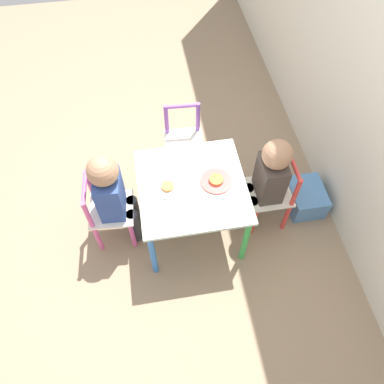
{
  "coord_description": "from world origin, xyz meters",
  "views": [
    {
      "loc": [
        1.21,
        -0.2,
        2.2
      ],
      "look_at": [
        0.0,
        0.0,
        0.4
      ],
      "focal_mm": 35.0,
      "sensor_mm": 36.0,
      "label": 1
    }
  ],
  "objects_px": {
    "kids_table": "(192,192)",
    "chair_purple": "(184,143)",
    "chair_pink": "(108,211)",
    "child_back": "(268,178)",
    "plate_back": "(216,181)",
    "storage_bin": "(305,197)",
    "chair_red": "(272,194)",
    "plate_front": "(168,187)",
    "child_front": "(113,193)"
  },
  "relations": [
    {
      "from": "chair_pink",
      "to": "storage_bin",
      "type": "height_order",
      "value": "chair_pink"
    },
    {
      "from": "chair_red",
      "to": "kids_table",
      "type": "bearing_deg",
      "value": -90.0
    },
    {
      "from": "chair_red",
      "to": "storage_bin",
      "type": "relative_size",
      "value": 1.95
    },
    {
      "from": "kids_table",
      "to": "chair_pink",
      "type": "relative_size",
      "value": 1.14
    },
    {
      "from": "chair_red",
      "to": "child_front",
      "type": "bearing_deg",
      "value": -91.68
    },
    {
      "from": "child_front",
      "to": "plate_front",
      "type": "height_order",
      "value": "child_front"
    },
    {
      "from": "chair_purple",
      "to": "child_front",
      "type": "xyz_separation_m",
      "value": [
        0.48,
        -0.47,
        0.19
      ]
    },
    {
      "from": "kids_table",
      "to": "plate_front",
      "type": "bearing_deg",
      "value": -90.0
    },
    {
      "from": "chair_purple",
      "to": "child_back",
      "type": "distance_m",
      "value": 0.69
    },
    {
      "from": "plate_back",
      "to": "storage_bin",
      "type": "xyz_separation_m",
      "value": [
        -0.04,
        0.65,
        -0.4
      ]
    },
    {
      "from": "child_front",
      "to": "storage_bin",
      "type": "distance_m",
      "value": 1.29
    },
    {
      "from": "chair_pink",
      "to": "child_back",
      "type": "xyz_separation_m",
      "value": [
        0.04,
        0.96,
        0.18
      ]
    },
    {
      "from": "chair_purple",
      "to": "plate_front",
      "type": "relative_size",
      "value": 3.4
    },
    {
      "from": "kids_table",
      "to": "plate_back",
      "type": "distance_m",
      "value": 0.16
    },
    {
      "from": "chair_red",
      "to": "chair_purple",
      "type": "relative_size",
      "value": 1.0
    },
    {
      "from": "chair_purple",
      "to": "child_back",
      "type": "height_order",
      "value": "child_back"
    },
    {
      "from": "storage_bin",
      "to": "child_back",
      "type": "bearing_deg",
      "value": -82.25
    },
    {
      "from": "kids_table",
      "to": "child_front",
      "type": "distance_m",
      "value": 0.45
    },
    {
      "from": "kids_table",
      "to": "plate_front",
      "type": "xyz_separation_m",
      "value": [
        -0.0,
        -0.14,
        0.08
      ]
    },
    {
      "from": "chair_pink",
      "to": "child_front",
      "type": "bearing_deg",
      "value": -90.0
    },
    {
      "from": "child_front",
      "to": "storage_bin",
      "type": "relative_size",
      "value": 2.73
    },
    {
      "from": "chair_red",
      "to": "child_front",
      "type": "relative_size",
      "value": 0.71
    },
    {
      "from": "chair_red",
      "to": "chair_pink",
      "type": "xyz_separation_m",
      "value": [
        -0.04,
        -1.02,
        0.0
      ]
    },
    {
      "from": "chair_pink",
      "to": "child_back",
      "type": "distance_m",
      "value": 0.97
    },
    {
      "from": "chair_pink",
      "to": "plate_front",
      "type": "xyz_separation_m",
      "value": [
        0.04,
        0.37,
        0.22
      ]
    },
    {
      "from": "child_front",
      "to": "chair_purple",
      "type": "bearing_deg",
      "value": -40.87
    },
    {
      "from": "chair_red",
      "to": "child_front",
      "type": "distance_m",
      "value": 0.98
    },
    {
      "from": "kids_table",
      "to": "chair_purple",
      "type": "xyz_separation_m",
      "value": [
        -0.51,
        0.03,
        -0.14
      ]
    },
    {
      "from": "chair_red",
      "to": "chair_pink",
      "type": "distance_m",
      "value": 1.02
    },
    {
      "from": "chair_red",
      "to": "child_back",
      "type": "distance_m",
      "value": 0.19
    },
    {
      "from": "child_front",
      "to": "plate_front",
      "type": "relative_size",
      "value": 4.76
    },
    {
      "from": "kids_table",
      "to": "chair_pink",
      "type": "distance_m",
      "value": 0.53
    },
    {
      "from": "plate_front",
      "to": "plate_back",
      "type": "bearing_deg",
      "value": 90.0
    },
    {
      "from": "chair_pink",
      "to": "kids_table",
      "type": "bearing_deg",
      "value": -90.0
    },
    {
      "from": "plate_back",
      "to": "plate_front",
      "type": "relative_size",
      "value": 1.15
    },
    {
      "from": "plate_back",
      "to": "plate_front",
      "type": "height_order",
      "value": "same"
    },
    {
      "from": "plate_front",
      "to": "storage_bin",
      "type": "bearing_deg",
      "value": 92.69
    },
    {
      "from": "kids_table",
      "to": "child_front",
      "type": "relative_size",
      "value": 0.82
    },
    {
      "from": "plate_back",
      "to": "plate_front",
      "type": "xyz_separation_m",
      "value": [
        -0.0,
        -0.28,
        0.0
      ]
    },
    {
      "from": "chair_pink",
      "to": "chair_purple",
      "type": "bearing_deg",
      "value": -44.56
    },
    {
      "from": "storage_bin",
      "to": "chair_red",
      "type": "bearing_deg",
      "value": -80.5
    },
    {
      "from": "storage_bin",
      "to": "chair_purple",
      "type": "bearing_deg",
      "value": -121.44
    },
    {
      "from": "kids_table",
      "to": "chair_purple",
      "type": "height_order",
      "value": "chair_purple"
    },
    {
      "from": "chair_pink",
      "to": "child_front",
      "type": "height_order",
      "value": "child_front"
    },
    {
      "from": "chair_red",
      "to": "chair_pink",
      "type": "height_order",
      "value": "same"
    },
    {
      "from": "chair_red",
      "to": "storage_bin",
      "type": "xyz_separation_m",
      "value": [
        -0.05,
        0.28,
        -0.18
      ]
    },
    {
      "from": "chair_red",
      "to": "plate_front",
      "type": "xyz_separation_m",
      "value": [
        -0.0,
        -0.65,
        0.22
      ]
    },
    {
      "from": "chair_red",
      "to": "child_front",
      "type": "xyz_separation_m",
      "value": [
        -0.03,
        -0.96,
        0.19
      ]
    },
    {
      "from": "chair_red",
      "to": "chair_purple",
      "type": "distance_m",
      "value": 0.7
    },
    {
      "from": "chair_red",
      "to": "chair_pink",
      "type": "relative_size",
      "value": 1.0
    }
  ]
}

